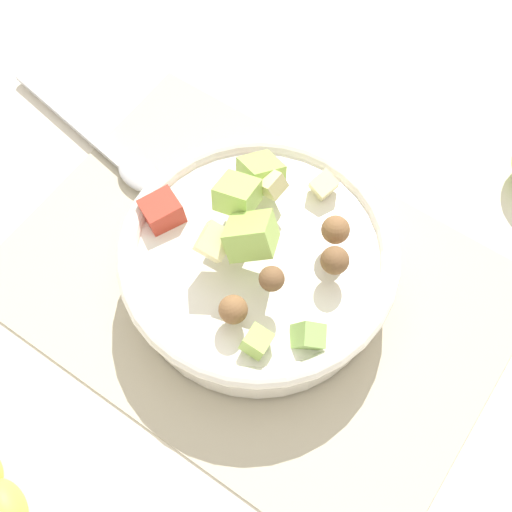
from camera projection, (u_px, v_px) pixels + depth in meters
ground_plane at (255, 287)px, 0.71m from camera, size 2.40×2.40×0.00m
placemat at (255, 286)px, 0.71m from camera, size 0.49×0.35×0.01m
salad_bowl at (256, 259)px, 0.67m from camera, size 0.27×0.27×0.14m
serving_spoon at (108, 148)px, 0.78m from camera, size 0.24×0.07×0.01m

